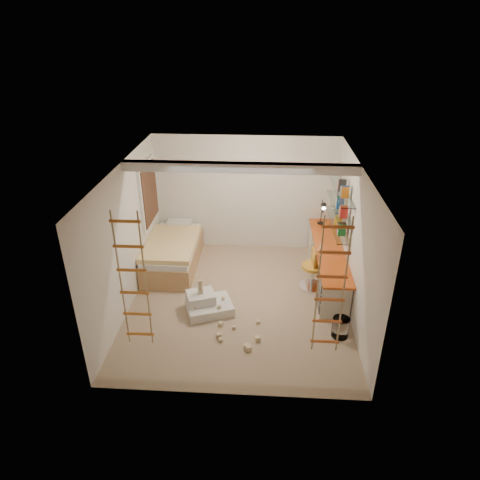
# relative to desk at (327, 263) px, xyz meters

# --- Properties ---
(floor) EXTENTS (4.50, 4.50, 0.00)m
(floor) POSITION_rel_desk_xyz_m (-1.72, -0.86, -0.40)
(floor) COLOR tan
(floor) RESTS_ON ground
(ceiling_beam) EXTENTS (4.00, 0.18, 0.16)m
(ceiling_beam) POSITION_rel_desk_xyz_m (-1.72, -0.56, 2.12)
(ceiling_beam) COLOR white
(ceiling_beam) RESTS_ON ceiling
(window_frame) EXTENTS (0.06, 1.15, 1.35)m
(window_frame) POSITION_rel_desk_xyz_m (-3.69, 0.64, 1.15)
(window_frame) COLOR white
(window_frame) RESTS_ON wall_left
(window_blind) EXTENTS (0.02, 1.00, 1.20)m
(window_blind) POSITION_rel_desk_xyz_m (-3.65, 0.64, 1.15)
(window_blind) COLOR #4C2D1E
(window_blind) RESTS_ON window_frame
(rope_ladder_left) EXTENTS (0.41, 0.04, 2.13)m
(rope_ladder_left) POSITION_rel_desk_xyz_m (-3.07, -2.61, 1.11)
(rope_ladder_left) COLOR orange
(rope_ladder_left) RESTS_ON ceiling
(rope_ladder_right) EXTENTS (0.41, 0.04, 2.13)m
(rope_ladder_right) POSITION_rel_desk_xyz_m (-0.37, -2.61, 1.11)
(rope_ladder_right) COLOR #D24F24
(rope_ladder_right) RESTS_ON ceiling
(waste_bin) EXTENTS (0.28, 0.28, 0.35)m
(waste_bin) POSITION_rel_desk_xyz_m (0.03, -1.74, -0.23)
(waste_bin) COLOR white
(waste_bin) RESTS_ON floor
(desk) EXTENTS (0.56, 2.80, 0.75)m
(desk) POSITION_rel_desk_xyz_m (0.00, 0.00, 0.00)
(desk) COLOR #D05118
(desk) RESTS_ON floor
(shelves) EXTENTS (0.25, 1.80, 0.71)m
(shelves) POSITION_rel_desk_xyz_m (0.15, 0.27, 1.10)
(shelves) COLOR white
(shelves) RESTS_ON wall_right
(bed) EXTENTS (1.02, 2.00, 0.69)m
(bed) POSITION_rel_desk_xyz_m (-3.20, 0.36, -0.07)
(bed) COLOR #AD7F51
(bed) RESTS_ON floor
(task_lamp) EXTENTS (0.14, 0.36, 0.57)m
(task_lamp) POSITION_rel_desk_xyz_m (-0.05, 0.96, 0.73)
(task_lamp) COLOR black
(task_lamp) RESTS_ON desk
(swivel_chair) EXTENTS (0.54, 0.54, 0.84)m
(swivel_chair) POSITION_rel_desk_xyz_m (-0.32, -0.30, -0.10)
(swivel_chair) COLOR gold
(swivel_chair) RESTS_ON floor
(play_platform) EXTENTS (0.96, 0.86, 0.35)m
(play_platform) POSITION_rel_desk_xyz_m (-2.28, -1.18, -0.27)
(play_platform) COLOR silver
(play_platform) RESTS_ON floor
(toy_blocks) EXTENTS (1.20, 1.19, 0.62)m
(toy_blocks) POSITION_rel_desk_xyz_m (-1.94, -1.59, -0.23)
(toy_blocks) COLOR #CCB284
(toy_blocks) RESTS_ON floor
(books) EXTENTS (0.14, 0.58, 0.92)m
(books) POSITION_rel_desk_xyz_m (0.15, 0.27, 1.20)
(books) COLOR #1E722D
(books) RESTS_ON shelves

